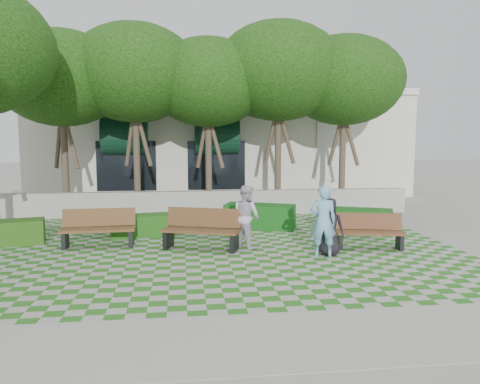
{
  "coord_description": "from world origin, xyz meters",
  "views": [
    {
      "loc": [
        -1.05,
        -10.98,
        2.89
      ],
      "look_at": [
        0.5,
        1.5,
        1.4
      ],
      "focal_mm": 35.0,
      "sensor_mm": 36.0,
      "label": 1
    }
  ],
  "objects": [
    {
      "name": "ground",
      "position": [
        0.0,
        0.0,
        0.0
      ],
      "size": [
        90.0,
        90.0,
        0.0
      ],
      "primitive_type": "plane",
      "color": "gray",
      "rests_on": "ground"
    },
    {
      "name": "lawn",
      "position": [
        0.0,
        1.0,
        0.01
      ],
      "size": [
        12.0,
        12.0,
        0.0
      ],
      "primitive_type": "plane",
      "color": "#2B721E",
      "rests_on": "ground"
    },
    {
      "name": "sidewalk_south",
      "position": [
        0.0,
        -4.7,
        0.01
      ],
      "size": [
        16.0,
        2.0,
        0.01
      ],
      "primitive_type": "cube",
      "color": "#9E9B93",
      "rests_on": "ground"
    },
    {
      "name": "retaining_wall",
      "position": [
        0.0,
        6.2,
        0.45
      ],
      "size": [
        15.0,
        0.36,
        0.9
      ],
      "primitive_type": "cube",
      "color": "#9E9B93",
      "rests_on": "ground"
    },
    {
      "name": "bench_east",
      "position": [
        3.75,
        0.42,
        0.44
      ],
      "size": [
        1.8,
        0.88,
        0.9
      ],
      "rotation": [
        0.0,
        0.0,
        -0.18
      ],
      "color": "brown",
      "rests_on": "ground"
    },
    {
      "name": "bench_mid",
      "position": [
        -0.57,
        0.9,
        0.5
      ],
      "size": [
        2.09,
        1.29,
        1.04
      ],
      "rotation": [
        0.0,
        0.0,
        -0.34
      ],
      "color": "#50331B",
      "rests_on": "ground"
    },
    {
      "name": "bench_west",
      "position": [
        -3.26,
        1.51,
        0.48
      ],
      "size": [
        1.91,
        0.69,
        0.99
      ],
      "rotation": [
        0.0,
        0.0,
        0.03
      ],
      "color": "brown",
      "rests_on": "ground"
    },
    {
      "name": "hedge_east",
      "position": [
        4.27,
        2.55,
        0.35
      ],
      "size": [
        2.16,
        1.51,
        0.7
      ],
      "primitive_type": "cube",
      "rotation": [
        0.0,
        0.0,
        -0.4
      ],
      "color": "#134814",
      "rests_on": "ground"
    },
    {
      "name": "hedge_midright",
      "position": [
        1.37,
        3.46,
        0.38
      ],
      "size": [
        2.33,
        1.65,
        0.76
      ],
      "primitive_type": "cube",
      "rotation": [
        0.0,
        0.0,
        -0.4
      ],
      "color": "#134A17",
      "rests_on": "ground"
    },
    {
      "name": "hedge_midleft",
      "position": [
        -2.23,
        2.69,
        0.32
      ],
      "size": [
        1.89,
        0.96,
        0.63
      ],
      "primitive_type": "cube",
      "rotation": [
        0.0,
        0.0,
        0.13
      ],
      "color": "#1C5115",
      "rests_on": "ground"
    },
    {
      "name": "hedge_west",
      "position": [
        -5.75,
        1.99,
        0.33
      ],
      "size": [
        2.0,
        1.14,
        0.66
      ],
      "primitive_type": "cube",
      "rotation": [
        0.0,
        0.0,
        0.21
      ],
      "color": "#234D14",
      "rests_on": "ground"
    },
    {
      "name": "person_blue",
      "position": [
        2.29,
        -0.26,
        0.87
      ],
      "size": [
        0.7,
        0.52,
        1.74
      ],
      "primitive_type": "imported",
      "rotation": [
        0.0,
        0.0,
        2.97
      ],
      "color": "#72AFCF",
      "rests_on": "ground"
    },
    {
      "name": "person_dark",
      "position": [
        2.5,
        -0.11,
        0.71
      ],
      "size": [
        0.82,
        0.72,
        1.42
      ],
      "primitive_type": "imported",
      "rotation": [
        0.0,
        0.0,
        2.65
      ],
      "color": "black",
      "rests_on": "ground"
    },
    {
      "name": "person_white",
      "position": [
        0.59,
        0.93,
        0.82
      ],
      "size": [
        0.98,
        1.02,
        1.65
      ],
      "primitive_type": "imported",
      "rotation": [
        0.0,
        0.0,
        2.2
      ],
      "color": "silver",
      "rests_on": "ground"
    },
    {
      "name": "tree_row",
      "position": [
        -1.86,
        5.95,
        5.18
      ],
      "size": [
        17.7,
        13.4,
        7.41
      ],
      "color": "#47382B",
      "rests_on": "ground"
    },
    {
      "name": "building",
      "position": [
        0.93,
        14.08,
        2.52
      ],
      "size": [
        18.0,
        8.92,
        5.15
      ],
      "color": "silver",
      "rests_on": "ground"
    }
  ]
}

